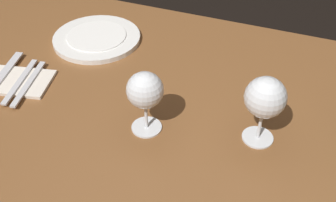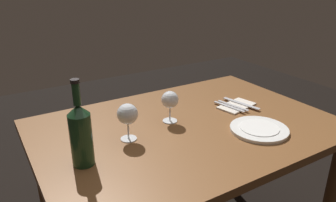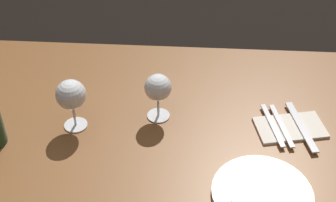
{
  "view_description": "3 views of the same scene",
  "coord_description": "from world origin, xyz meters",
  "px_view_note": "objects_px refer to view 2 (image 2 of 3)",
  "views": [
    {
      "loc": [
        -0.33,
        0.66,
        1.36
      ],
      "look_at": [
        -0.08,
        0.03,
        0.8
      ],
      "focal_mm": 44.03,
      "sensor_mm": 36.0,
      "label": 1
    },
    {
      "loc": [
        -0.74,
        -1.06,
        1.38
      ],
      "look_at": [
        -0.04,
        0.1,
        0.83
      ],
      "focal_mm": 34.71,
      "sensor_mm": 36.0,
      "label": 2
    },
    {
      "loc": [
        0.05,
        -0.97,
        1.64
      ],
      "look_at": [
        -0.01,
        -0.01,
        0.86
      ],
      "focal_mm": 50.82,
      "sensor_mm": 36.0,
      "label": 3
    }
  ],
  "objects_px": {
    "wine_glass_left": "(128,115)",
    "fork_outer": "(229,107)",
    "dinner_plate": "(259,129)",
    "fork_inner": "(233,106)",
    "wine_bottle": "(81,134)",
    "wine_glass_right": "(170,101)",
    "table_knife": "(241,103)",
    "folded_napkin": "(237,106)"
  },
  "relations": [
    {
      "from": "wine_glass_left",
      "to": "fork_outer",
      "type": "xyz_separation_m",
      "value": [
        0.56,
        0.03,
        -0.1
      ]
    },
    {
      "from": "fork_outer",
      "to": "wine_glass_left",
      "type": "bearing_deg",
      "value": -177.18
    },
    {
      "from": "dinner_plate",
      "to": "fork_inner",
      "type": "bearing_deg",
      "value": 73.19
    },
    {
      "from": "wine_bottle",
      "to": "fork_inner",
      "type": "xyz_separation_m",
      "value": [
        0.79,
        0.11,
        -0.11
      ]
    },
    {
      "from": "wine_glass_right",
      "to": "table_knife",
      "type": "xyz_separation_m",
      "value": [
        0.4,
        -0.03,
        -0.09
      ]
    },
    {
      "from": "dinner_plate",
      "to": "table_knife",
      "type": "height_order",
      "value": "dinner_plate"
    },
    {
      "from": "wine_glass_left",
      "to": "table_knife",
      "type": "relative_size",
      "value": 0.73
    },
    {
      "from": "dinner_plate",
      "to": "table_knife",
      "type": "bearing_deg",
      "value": 62.36
    },
    {
      "from": "wine_glass_right",
      "to": "fork_inner",
      "type": "bearing_deg",
      "value": -4.78
    },
    {
      "from": "table_knife",
      "to": "folded_napkin",
      "type": "bearing_deg",
      "value": 180.0
    },
    {
      "from": "folded_napkin",
      "to": "table_knife",
      "type": "distance_m",
      "value": 0.03
    },
    {
      "from": "fork_outer",
      "to": "fork_inner",
      "type": "bearing_deg",
      "value": 0.0
    },
    {
      "from": "fork_inner",
      "to": "fork_outer",
      "type": "distance_m",
      "value": 0.02
    },
    {
      "from": "wine_bottle",
      "to": "folded_napkin",
      "type": "relative_size",
      "value": 1.5
    },
    {
      "from": "fork_outer",
      "to": "folded_napkin",
      "type": "bearing_deg",
      "value": 0.0
    },
    {
      "from": "table_knife",
      "to": "fork_inner",
      "type": "bearing_deg",
      "value": 180.0
    },
    {
      "from": "dinner_plate",
      "to": "fork_outer",
      "type": "distance_m",
      "value": 0.25
    },
    {
      "from": "folded_napkin",
      "to": "fork_outer",
      "type": "relative_size",
      "value": 1.17
    },
    {
      "from": "wine_glass_left",
      "to": "fork_inner",
      "type": "xyz_separation_m",
      "value": [
        0.58,
        0.03,
        -0.1
      ]
    },
    {
      "from": "dinner_plate",
      "to": "wine_bottle",
      "type": "bearing_deg",
      "value": 168.92
    },
    {
      "from": "wine_glass_right",
      "to": "dinner_plate",
      "type": "distance_m",
      "value": 0.4
    },
    {
      "from": "wine_glass_left",
      "to": "table_knife",
      "type": "bearing_deg",
      "value": 2.47
    },
    {
      "from": "wine_glass_left",
      "to": "folded_napkin",
      "type": "relative_size",
      "value": 0.73
    },
    {
      "from": "folded_napkin",
      "to": "fork_outer",
      "type": "height_order",
      "value": "fork_outer"
    },
    {
      "from": "fork_outer",
      "to": "table_knife",
      "type": "xyz_separation_m",
      "value": [
        0.08,
        -0.0,
        0.0
      ]
    },
    {
      "from": "wine_glass_left",
      "to": "dinner_plate",
      "type": "height_order",
      "value": "wine_glass_left"
    },
    {
      "from": "wine_glass_right",
      "to": "fork_inner",
      "type": "relative_size",
      "value": 0.8
    },
    {
      "from": "dinner_plate",
      "to": "table_knife",
      "type": "relative_size",
      "value": 1.17
    },
    {
      "from": "dinner_plate",
      "to": "table_knife",
      "type": "distance_m",
      "value": 0.28
    },
    {
      "from": "wine_bottle",
      "to": "folded_napkin",
      "type": "height_order",
      "value": "wine_bottle"
    },
    {
      "from": "wine_glass_left",
      "to": "wine_bottle",
      "type": "bearing_deg",
      "value": -159.0
    },
    {
      "from": "wine_glass_right",
      "to": "fork_outer",
      "type": "distance_m",
      "value": 0.34
    },
    {
      "from": "wine_glass_left",
      "to": "fork_outer",
      "type": "distance_m",
      "value": 0.56
    },
    {
      "from": "wine_glass_right",
      "to": "wine_bottle",
      "type": "distance_m",
      "value": 0.46
    },
    {
      "from": "wine_glass_right",
      "to": "fork_inner",
      "type": "distance_m",
      "value": 0.36
    },
    {
      "from": "dinner_plate",
      "to": "wine_glass_right",
      "type": "bearing_deg",
      "value": 134.7
    },
    {
      "from": "fork_inner",
      "to": "table_knife",
      "type": "height_order",
      "value": "same"
    },
    {
      "from": "wine_glass_left",
      "to": "dinner_plate",
      "type": "relative_size",
      "value": 0.63
    },
    {
      "from": "wine_bottle",
      "to": "fork_outer",
      "type": "height_order",
      "value": "wine_bottle"
    },
    {
      "from": "wine_bottle",
      "to": "fork_inner",
      "type": "height_order",
      "value": "wine_bottle"
    },
    {
      "from": "wine_bottle",
      "to": "dinner_plate",
      "type": "distance_m",
      "value": 0.74
    },
    {
      "from": "folded_napkin",
      "to": "table_knife",
      "type": "height_order",
      "value": "table_knife"
    }
  ]
}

